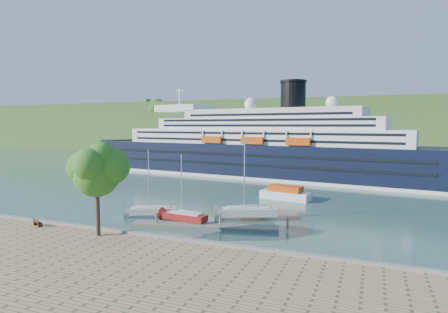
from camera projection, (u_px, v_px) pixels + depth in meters
ground at (127, 241)px, 41.08m from camera, size 400.00×400.00×0.00m
far_hillside at (317, 127)px, 174.09m from camera, size 400.00×50.00×24.00m
quay_coping at (125, 232)px, 40.80m from camera, size 220.00×0.50×0.30m
cruise_ship at (251, 130)px, 93.45m from camera, size 104.55×28.37×23.24m
park_bench at (38, 222)px, 43.57m from camera, size 1.61×1.05×0.96m
promenade_tree at (97, 185)px, 39.49m from camera, size 6.54×6.54×10.83m
floating_pontoon at (204, 226)px, 46.56m from camera, size 18.47×6.41×0.41m
sailboat_white_near at (152, 185)px, 51.56m from camera, size 7.07×4.81×8.96m
sailboat_red at (185, 191)px, 48.27m from camera, size 6.79×2.54×8.57m
sailboat_white_far at (249, 181)px, 50.07m from camera, size 8.40×5.42×10.57m
tender_launch at (285, 192)px, 64.36m from camera, size 9.05×4.52×2.39m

